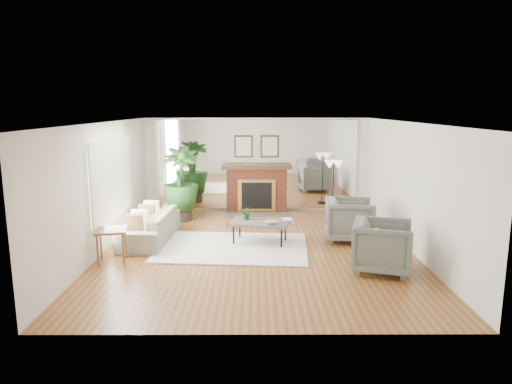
{
  "coord_description": "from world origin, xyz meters",
  "views": [
    {
      "loc": [
        -0.06,
        -8.76,
        2.8
      ],
      "look_at": [
        -0.03,
        0.6,
        1.04
      ],
      "focal_mm": 32.0,
      "sensor_mm": 36.0,
      "label": 1
    }
  ],
  "objects_px": {
    "armchair_back": "(350,220)",
    "side_table": "(111,234)",
    "floor_lamp": "(334,169)",
    "coffee_table": "(260,223)",
    "fireplace": "(257,188)",
    "potted_ficus": "(181,182)",
    "armchair_front": "(383,246)",
    "sofa": "(150,226)"
  },
  "relations": [
    {
      "from": "sofa",
      "to": "potted_ficus",
      "type": "distance_m",
      "value": 1.92
    },
    {
      "from": "armchair_back",
      "to": "side_table",
      "type": "height_order",
      "value": "armchair_back"
    },
    {
      "from": "sofa",
      "to": "armchair_back",
      "type": "distance_m",
      "value": 4.22
    },
    {
      "from": "fireplace",
      "to": "floor_lamp",
      "type": "xyz_separation_m",
      "value": [
        1.92,
        -0.7,
        0.6
      ]
    },
    {
      "from": "armchair_back",
      "to": "floor_lamp",
      "type": "relative_size",
      "value": 0.67
    },
    {
      "from": "potted_ficus",
      "to": "coffee_table",
      "type": "bearing_deg",
      "value": -45.76
    },
    {
      "from": "side_table",
      "to": "potted_ficus",
      "type": "relative_size",
      "value": 0.35
    },
    {
      "from": "coffee_table",
      "to": "sofa",
      "type": "xyz_separation_m",
      "value": [
        -2.32,
        0.23,
        -0.12
      ]
    },
    {
      "from": "fireplace",
      "to": "sofa",
      "type": "xyz_separation_m",
      "value": [
        -2.27,
        -2.69,
        -0.35
      ]
    },
    {
      "from": "sofa",
      "to": "side_table",
      "type": "xyz_separation_m",
      "value": [
        -0.38,
        -1.37,
        0.21
      ]
    },
    {
      "from": "coffee_table",
      "to": "armchair_back",
      "type": "height_order",
      "value": "armchair_back"
    },
    {
      "from": "armchair_back",
      "to": "armchair_front",
      "type": "distance_m",
      "value": 1.86
    },
    {
      "from": "armchair_front",
      "to": "fireplace",
      "type": "bearing_deg",
      "value": 41.94
    },
    {
      "from": "sofa",
      "to": "armchair_back",
      "type": "xyz_separation_m",
      "value": [
        4.22,
        0.01,
        0.13
      ]
    },
    {
      "from": "fireplace",
      "to": "side_table",
      "type": "distance_m",
      "value": 4.85
    },
    {
      "from": "potted_ficus",
      "to": "side_table",
      "type": "bearing_deg",
      "value": -103.89
    },
    {
      "from": "armchair_back",
      "to": "side_table",
      "type": "distance_m",
      "value": 4.8
    },
    {
      "from": "floor_lamp",
      "to": "side_table",
      "type": "bearing_deg",
      "value": -143.73
    },
    {
      "from": "side_table",
      "to": "floor_lamp",
      "type": "relative_size",
      "value": 0.44
    },
    {
      "from": "armchair_front",
      "to": "potted_ficus",
      "type": "relative_size",
      "value": 0.53
    },
    {
      "from": "armchair_back",
      "to": "sofa",
      "type": "bearing_deg",
      "value": 96.68
    },
    {
      "from": "fireplace",
      "to": "sofa",
      "type": "bearing_deg",
      "value": -130.13
    },
    {
      "from": "coffee_table",
      "to": "armchair_back",
      "type": "distance_m",
      "value": 1.91
    },
    {
      "from": "coffee_table",
      "to": "fireplace",
      "type": "bearing_deg",
      "value": 91.02
    },
    {
      "from": "fireplace",
      "to": "side_table",
      "type": "xyz_separation_m",
      "value": [
        -2.65,
        -4.06,
        -0.14
      ]
    },
    {
      "from": "floor_lamp",
      "to": "sofa",
      "type": "bearing_deg",
      "value": -154.62
    },
    {
      "from": "armchair_front",
      "to": "sofa",
      "type": "bearing_deg",
      "value": 84.04
    },
    {
      "from": "side_table",
      "to": "floor_lamp",
      "type": "height_order",
      "value": "floor_lamp"
    },
    {
      "from": "fireplace",
      "to": "potted_ficus",
      "type": "distance_m",
      "value": 2.12
    },
    {
      "from": "side_table",
      "to": "armchair_back",
      "type": "bearing_deg",
      "value": 16.7
    },
    {
      "from": "sofa",
      "to": "floor_lamp",
      "type": "bearing_deg",
      "value": 118.2
    },
    {
      "from": "sofa",
      "to": "coffee_table",
      "type": "bearing_deg",
      "value": 87.24
    },
    {
      "from": "fireplace",
      "to": "potted_ficus",
      "type": "height_order",
      "value": "fireplace"
    },
    {
      "from": "side_table",
      "to": "potted_ficus",
      "type": "height_order",
      "value": "potted_ficus"
    },
    {
      "from": "coffee_table",
      "to": "armchair_front",
      "type": "distance_m",
      "value": 2.63
    },
    {
      "from": "fireplace",
      "to": "armchair_front",
      "type": "xyz_separation_m",
      "value": [
        2.14,
        -4.53,
        -0.22
      ]
    },
    {
      "from": "armchair_front",
      "to": "potted_ficus",
      "type": "bearing_deg",
      "value": 64.86
    },
    {
      "from": "coffee_table",
      "to": "floor_lamp",
      "type": "bearing_deg",
      "value": 49.81
    },
    {
      "from": "coffee_table",
      "to": "armchair_front",
      "type": "bearing_deg",
      "value": -37.74
    },
    {
      "from": "sofa",
      "to": "potted_ficus",
      "type": "height_order",
      "value": "potted_ficus"
    },
    {
      "from": "fireplace",
      "to": "potted_ficus",
      "type": "xyz_separation_m",
      "value": [
        -1.88,
        -0.94,
        0.32
      ]
    },
    {
      "from": "armchair_front",
      "to": "floor_lamp",
      "type": "height_order",
      "value": "floor_lamp"
    }
  ]
}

